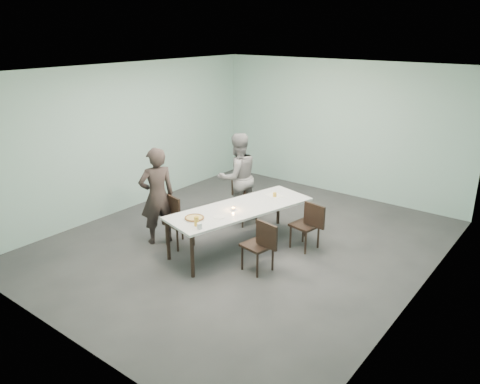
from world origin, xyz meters
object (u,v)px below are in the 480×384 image
Objects in this scene: side_plate at (219,217)px; beer_glass at (197,221)px; chair_near_left at (177,218)px; chair_far_left at (242,198)px; diner_far at (238,177)px; chair_near_right at (261,243)px; water_tumbler at (200,226)px; chair_far_right at (309,223)px; tealight at (233,209)px; amber_tumbler at (275,195)px; diner_near at (157,196)px; table at (240,210)px; pizza at (194,218)px.

beer_glass is at bearing -96.60° from side_plate.
chair_near_left is at bearing 153.27° from beer_glass.
chair_far_left is at bearing 107.59° from beer_glass.
diner_far is at bearing 118.04° from side_plate.
diner_far is (-1.62, 1.48, 0.37)m from chair_near_right.
water_tumbler is at bearing -25.23° from beer_glass.
chair_far_right is (1.66, -0.28, 0.00)m from chair_far_left.
tealight is at bearing 86.95° from beer_glass.
chair_near_right is at bearing 5.06° from side_plate.
diner_far is 21.91× the size of amber_tumbler.
beer_glass is (1.23, -0.33, -0.04)m from diner_near.
table is 3.15× the size of chair_far_right.
pizza is (1.03, -0.16, -0.10)m from diner_near.
diner_far is 9.74× the size of side_plate.
table is 30.47× the size of water_tumbler.
diner_near is at bearing -173.83° from side_plate.
table is 1.18m from chair_far_right.
water_tumbler is (0.32, -0.22, 0.03)m from pizza.
chair_near_left is 1.76m from chair_near_right.
diner_far is 2.26m from water_tumbler.
chair_far_right is (0.19, 1.14, 0.00)m from chair_near_right.
diner_near is 1.28m from beer_glass.
table is at bearing -102.67° from amber_tumbler.
diner_far is 2.17m from beer_glass.
chair_near_left is at bearing 153.43° from water_tumbler.
water_tumbler is (-0.74, -0.59, 0.29)m from chair_near_right.
diner_far is at bearing -1.10° from chair_far_right.
amber_tumbler reaches higher than side_plate.
diner_near is at bearing -134.57° from amber_tumbler.
chair_far_right is 1.98m from water_tumbler.
diner_near reaches higher than tealight.
chair_near_left reaches higher than water_tumbler.
chair_near_right reaches higher than table.
chair_far_left reaches higher than table.
beer_glass reaches higher than side_plate.
chair_far_left is at bearing 89.66° from chair_near_left.
chair_near_right is (1.47, -1.42, 0.00)m from chair_far_left.
beer_glass reaches higher than pizza.
diner_far reaches higher than chair_near_right.
water_tumbler is at bearing -93.76° from amber_tumbler.
table is 1.58× the size of diner_near.
water_tumbler is 1.61× the size of tealight.
beer_glass is at bearing -97.34° from amber_tumbler.
chair_far_left is at bearing 92.80° from diner_far.
chair_far_right is 1.32m from tealight.
chair_near_left is at bearing 41.79° from chair_far_right.
diner_near is 19.31× the size of water_tumbler.
water_tumbler is (0.89, -2.08, -0.08)m from diner_far.
chair_far_left is 0.91m from amber_tumbler.
water_tumbler is (1.35, -0.38, -0.07)m from diner_near.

